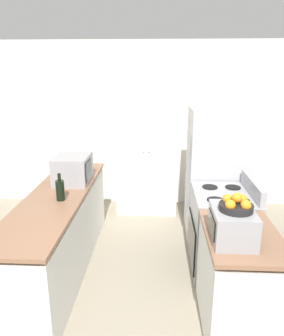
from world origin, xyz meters
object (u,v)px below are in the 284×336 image
Objects in this scene: stove at (222,231)px; refrigerator at (215,174)px; microwave at (73,169)px; wine_bottle at (60,190)px; toaster_oven at (232,225)px; fruit_bowl at (236,205)px; pantry_cabinet at (147,147)px.

refrigerator is at bearing 87.72° from stove.
microwave is 0.57m from wine_bottle.
microwave is at bearing 91.24° from wine_bottle.
wine_bottle is 0.67× the size of toaster_oven.
stove is at bearing 82.12° from toaster_oven.
refrigerator reaches higher than microwave.
microwave is at bearing 140.64° from fruit_bowl.
microwave is at bearing 169.94° from stove.
toaster_oven is at bearing -97.88° from stove.
wine_bottle is 1.11× the size of fruit_bowl.
refrigerator is 2.04m from wine_bottle.
refrigerator is 6.00× the size of wine_bottle.
microwave reaches higher than toaster_oven.
microwave is at bearing -163.80° from refrigerator.
pantry_cabinet reaches higher than toaster_oven.
pantry_cabinet is 2.69m from toaster_oven.
refrigerator is at bearing 85.10° from fruit_bowl.
pantry_cabinet reaches higher than fruit_bowl.
stove is 1.80m from wine_bottle.
microwave is (-1.71, 0.30, 0.60)m from stove.
wine_bottle is at bearing -171.26° from stove.
refrigerator is at bearing -40.39° from pantry_cabinet.
pantry_cabinet is at bearing 139.61° from refrigerator.
pantry_cabinet is 1.95× the size of stove.
pantry_cabinet reaches higher than wine_bottle.
fruit_bowl is at bearing -25.10° from wine_bottle.
pantry_cabinet is 4.81× the size of toaster_oven.
refrigerator reaches higher than toaster_oven.
refrigerator is (0.03, 0.81, 0.40)m from stove.
wine_bottle reaches higher than toaster_oven.
wine_bottle is (-1.70, -0.26, 0.55)m from stove.
refrigerator is 1.85m from fruit_bowl.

